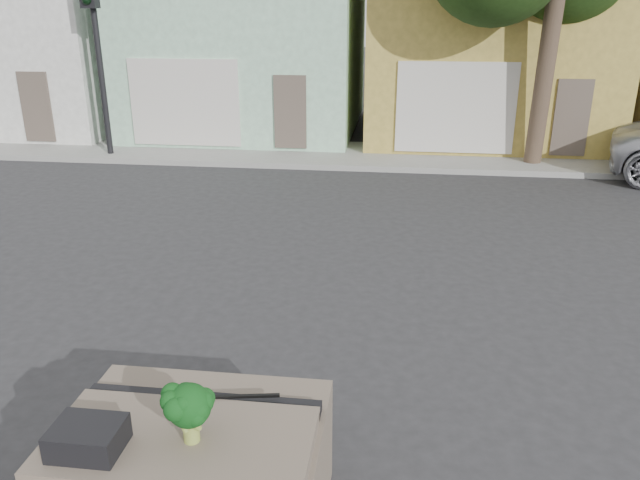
# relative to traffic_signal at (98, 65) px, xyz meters

# --- Properties ---
(ground_plane) EXTENTS (120.00, 120.00, 0.00)m
(ground_plane) POSITION_rel_traffic_signal_xyz_m (6.50, -9.50, -2.55)
(ground_plane) COLOR #303033
(ground_plane) RESTS_ON ground
(sidewalk) EXTENTS (40.00, 3.00, 0.15)m
(sidewalk) POSITION_rel_traffic_signal_xyz_m (6.50, 1.00, -2.47)
(sidewalk) COLOR gray
(sidewalk) RESTS_ON ground
(townhouse_white) EXTENTS (7.20, 8.20, 7.55)m
(townhouse_white) POSITION_rel_traffic_signal_xyz_m (-4.50, 5.00, 1.23)
(townhouse_white) COLOR silver
(townhouse_white) RESTS_ON ground
(townhouse_mint) EXTENTS (7.20, 8.20, 7.55)m
(townhouse_mint) POSITION_rel_traffic_signal_xyz_m (3.00, 5.00, 1.23)
(townhouse_mint) COLOR #A6D8B5
(townhouse_mint) RESTS_ON ground
(townhouse_tan) EXTENTS (7.20, 8.20, 7.55)m
(townhouse_tan) POSITION_rel_traffic_signal_xyz_m (10.50, 5.00, 1.23)
(townhouse_tan) COLOR #B79E44
(townhouse_tan) RESTS_ON ground
(traffic_signal) EXTENTS (0.40, 0.40, 5.10)m
(traffic_signal) POSITION_rel_traffic_signal_xyz_m (0.00, 0.00, 0.00)
(traffic_signal) COLOR black
(traffic_signal) RESTS_ON ground
(instrument_hump) EXTENTS (0.48, 0.38, 0.20)m
(instrument_hump) POSITION_rel_traffic_signal_xyz_m (5.92, -12.85, -1.33)
(instrument_hump) COLOR black
(instrument_hump) RESTS_ON car_dashboard
(wiper_arm) EXTENTS (0.69, 0.15, 0.02)m
(wiper_arm) POSITION_rel_traffic_signal_xyz_m (6.78, -12.12, -1.42)
(wiper_arm) COLOR black
(wiper_arm) RESTS_ON car_dashboard
(broccoli) EXTENTS (0.53, 0.53, 0.47)m
(broccoli) POSITION_rel_traffic_signal_xyz_m (6.60, -12.66, -1.20)
(broccoli) COLOR #0D3810
(broccoli) RESTS_ON car_dashboard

